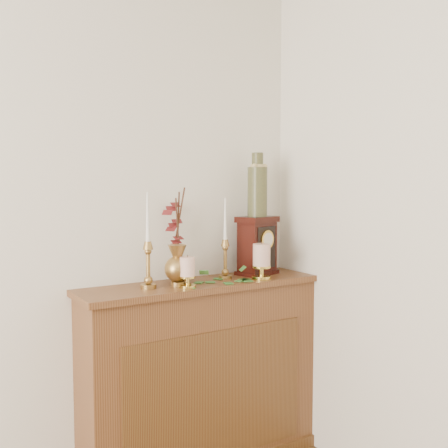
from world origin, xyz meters
TOP-DOWN VIEW (x-y plane):
  - console_shelf at (1.40, 2.10)m, footprint 1.24×0.34m
  - candlestick_left at (1.11, 2.09)m, footprint 0.07×0.07m
  - candlestick_center at (1.54, 2.11)m, footprint 0.07×0.07m
  - bud_vase at (1.25, 2.06)m, footprint 0.12×0.12m
  - ginger_jar at (1.30, 2.18)m, footprint 0.18×0.20m
  - pillar_candle_left at (1.27, 2.00)m, footprint 0.08×0.08m
  - pillar_candle_right at (1.69, 2.00)m, footprint 0.10×0.10m
  - ivy_garland at (1.45, 2.04)m, footprint 0.43×0.17m
  - mantel_clock at (1.75, 2.13)m, footprint 0.24×0.19m
  - ceramic_vase at (1.75, 2.13)m, footprint 0.10×0.10m

SIDE VIEW (x-z plane):
  - console_shelf at x=1.40m, z-range -0.03..0.90m
  - ivy_garland at x=1.45m, z-range 0.91..0.98m
  - pillar_candle_left at x=1.27m, z-range 0.93..1.09m
  - bud_vase at x=1.25m, z-range 0.93..1.12m
  - pillar_candle_right at x=1.69m, z-range 0.93..1.13m
  - candlestick_center at x=1.54m, z-range 0.86..1.27m
  - candlestick_left at x=1.11m, z-range 0.85..1.30m
  - mantel_clock at x=1.75m, z-range 0.93..1.24m
  - ginger_jar at x=1.30m, z-range 0.91..1.37m
  - ceramic_vase at x=1.75m, z-range 1.22..1.56m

